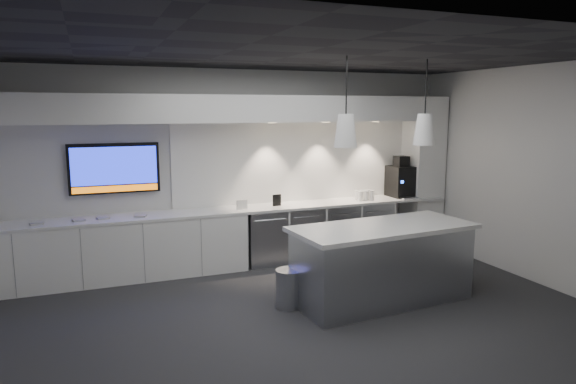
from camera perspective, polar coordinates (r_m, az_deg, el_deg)
name	(u,v)px	position (r m, az deg, el deg)	size (l,w,h in m)	color
floor	(303,316)	(6.19, 1.69, -13.62)	(7.00, 7.00, 0.00)	#292A2C
ceiling	(304,53)	(5.73, 1.83, 15.21)	(7.00, 7.00, 0.00)	black
wall_back	(242,167)	(8.11, -5.19, 2.82)	(7.00, 7.00, 0.00)	silver
wall_front	(448,244)	(3.65, 17.38, -5.54)	(7.00, 7.00, 0.00)	silver
wall_right	(539,175)	(7.82, 26.07, 1.67)	(7.00, 7.00, 0.00)	silver
back_counter	(248,209)	(7.90, -4.46, -1.90)	(6.80, 0.65, 0.04)	silver
left_base_cabinets	(131,249)	(7.69, -17.06, -6.04)	(3.30, 0.63, 0.86)	white
fridge_unit_a	(264,236)	(8.07, -2.72, -4.95)	(0.60, 0.61, 0.85)	#979AA0
fridge_unit_b	(301,233)	(8.29, 1.43, -4.57)	(0.60, 0.61, 0.85)	#979AA0
fridge_unit_c	(336,230)	(8.54, 5.34, -4.18)	(0.60, 0.61, 0.85)	#979AA0
fridge_unit_d	(369,226)	(8.84, 9.00, -3.80)	(0.60, 0.61, 0.85)	#979AA0
backsplash	(312,161)	(8.50, 2.65, 3.48)	(4.60, 0.03, 1.30)	white
soffit	(246,109)	(7.77, -4.66, 9.19)	(6.90, 0.60, 0.40)	white
column	(423,172)	(9.28, 14.72, 2.12)	(0.55, 0.55, 2.60)	white
wall_tv	(114,168)	(7.74, -18.72, 2.50)	(1.25, 0.07, 0.72)	black
island	(382,263)	(6.59, 10.42, -7.77)	(2.38, 1.18, 0.98)	#979AA0
bin	(289,288)	(6.37, 0.13, -10.65)	(0.33, 0.33, 0.47)	#979AA0
coffee_machine	(401,180)	(9.05, 12.43, 1.31)	(0.39, 0.55, 0.70)	black
sign_black	(277,200)	(8.01, -1.25, -0.91)	(0.14, 0.02, 0.18)	black
sign_white	(242,205)	(7.78, -5.14, -1.40)	(0.18, 0.02, 0.14)	silver
cup_cluster	(365,195)	(8.61, 8.50, -0.36)	(0.30, 0.19, 0.16)	white
tray_a	(37,224)	(7.51, -26.14, -3.16)	(0.16, 0.16, 0.03)	#A1A1A1
tray_b	(79,220)	(7.53, -22.22, -2.87)	(0.16, 0.16, 0.03)	#A1A1A1
tray_c	(103,218)	(7.54, -19.87, -2.72)	(0.16, 0.16, 0.03)	#A1A1A1
tray_d	(140,216)	(7.52, -16.08, -2.55)	(0.16, 0.16, 0.03)	#A1A1A1
pendant_left	(346,130)	(6.04, 6.43, 6.81)	(0.27, 0.27, 1.09)	white
pendant_right	(424,129)	(6.62, 14.92, 6.77)	(0.27, 0.27, 1.09)	white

